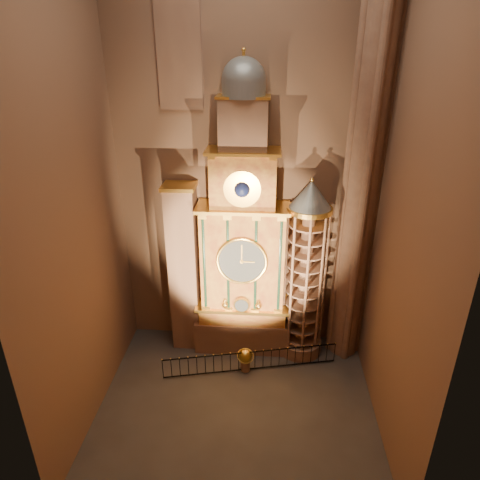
# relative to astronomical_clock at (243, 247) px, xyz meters

# --- Properties ---
(floor) EXTENTS (14.00, 14.00, 0.00)m
(floor) POSITION_rel_astronomical_clock_xyz_m (0.00, -4.96, -6.68)
(floor) COLOR #383330
(floor) RESTS_ON ground
(wall_back) EXTENTS (22.00, 0.00, 22.00)m
(wall_back) POSITION_rel_astronomical_clock_xyz_m (0.00, 1.04, 4.32)
(wall_back) COLOR brown
(wall_back) RESTS_ON floor
(wall_left) EXTENTS (0.00, 22.00, 22.00)m
(wall_left) POSITION_rel_astronomical_clock_xyz_m (-7.00, -4.96, 4.32)
(wall_left) COLOR brown
(wall_left) RESTS_ON floor
(wall_right) EXTENTS (0.00, 22.00, 22.00)m
(wall_right) POSITION_rel_astronomical_clock_xyz_m (7.00, -4.96, 4.32)
(wall_right) COLOR brown
(wall_right) RESTS_ON floor
(astronomical_clock) EXTENTS (5.60, 2.41, 16.70)m
(astronomical_clock) POSITION_rel_astronomical_clock_xyz_m (0.00, 0.00, 0.00)
(astronomical_clock) COLOR #8C634C
(astronomical_clock) RESTS_ON floor
(portrait_tower) EXTENTS (1.80, 1.60, 10.20)m
(portrait_tower) POSITION_rel_astronomical_clock_xyz_m (-3.40, 0.02, -1.53)
(portrait_tower) COLOR #8C634C
(portrait_tower) RESTS_ON floor
(stair_turret) EXTENTS (2.50, 2.50, 10.80)m
(stair_turret) POSITION_rel_astronomical_clock_xyz_m (3.50, -0.26, -1.41)
(stair_turret) COLOR #8C634C
(stair_turret) RESTS_ON floor
(gothic_pier) EXTENTS (2.04, 2.04, 22.00)m
(gothic_pier) POSITION_rel_astronomical_clock_xyz_m (6.10, 0.04, 4.32)
(gothic_pier) COLOR #8C634C
(gothic_pier) RESTS_ON floor
(stained_glass_window) EXTENTS (2.20, 0.14, 5.20)m
(stained_glass_window) POSITION_rel_astronomical_clock_xyz_m (-3.20, 0.95, 9.82)
(stained_glass_window) COLOR navy
(stained_glass_window) RESTS_ON wall_back
(celestial_globe) EXTENTS (1.19, 1.16, 1.40)m
(celestial_globe) POSITION_rel_astronomical_clock_xyz_m (0.30, -2.30, -5.84)
(celestial_globe) COLOR #8C634C
(celestial_globe) RESTS_ON floor
(iron_railing) EXTENTS (9.61, 2.13, 1.27)m
(iron_railing) POSITION_rel_astronomical_clock_xyz_m (0.61, -2.31, -5.99)
(iron_railing) COLOR black
(iron_railing) RESTS_ON floor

